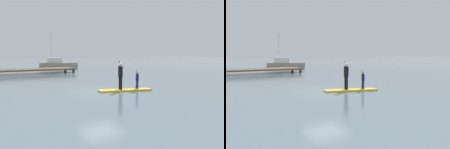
{
  "view_description": "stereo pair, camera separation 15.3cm",
  "coord_description": "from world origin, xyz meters",
  "views": [
    {
      "loc": [
        -7.77,
        -13.49,
        2.44
      ],
      "look_at": [
        1.93,
        1.66,
        0.88
      ],
      "focal_mm": 40.99,
      "sensor_mm": 36.0,
      "label": 1
    },
    {
      "loc": [
        -7.64,
        -13.57,
        2.44
      ],
      "look_at": [
        1.93,
        1.66,
        0.88
      ],
      "focal_mm": 40.99,
      "sensor_mm": 36.0,
      "label": 2
    }
  ],
  "objects": [
    {
      "name": "paddleboard_near",
      "position": [
        1.63,
        -0.37,
        0.05
      ],
      "size": [
        3.46,
        1.67,
        0.1
      ],
      "color": "gold",
      "rests_on": "ground"
    },
    {
      "name": "ground_plane",
      "position": [
        0.0,
        0.0,
        0.0
      ],
      "size": [
        240.0,
        240.0,
        0.0
      ],
      "primitive_type": "plane",
      "color": "slate"
    },
    {
      "name": "paddler_adult",
      "position": [
        1.32,
        -0.27,
        1.07
      ],
      "size": [
        0.37,
        0.51,
        1.81
      ],
      "color": "black",
      "rests_on": "paddleboard_near"
    },
    {
      "name": "fishing_boat_green_midground",
      "position": [
        7.19,
        26.38,
        0.6
      ],
      "size": [
        6.25,
        2.9,
        5.54
      ],
      "color": "#9E9384",
      "rests_on": "ground"
    },
    {
      "name": "paddler_child_solo",
      "position": [
        2.41,
        -0.59,
        0.73
      ],
      "size": [
        0.25,
        0.39,
        1.18
      ],
      "color": "#19194C",
      "rests_on": "paddleboard_near"
    },
    {
      "name": "floating_dock",
      "position": [
        -1.29,
        16.18,
        0.47
      ],
      "size": [
        12.93,
        3.17,
        0.57
      ],
      "color": "brown",
      "rests_on": "ground"
    },
    {
      "name": "mooring_buoy_mid",
      "position": [
        11.36,
        14.33,
        0.22
      ],
      "size": [
        0.44,
        0.44,
        0.44
      ],
      "primitive_type": "sphere",
      "color": "red",
      "rests_on": "ground"
    }
  ]
}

